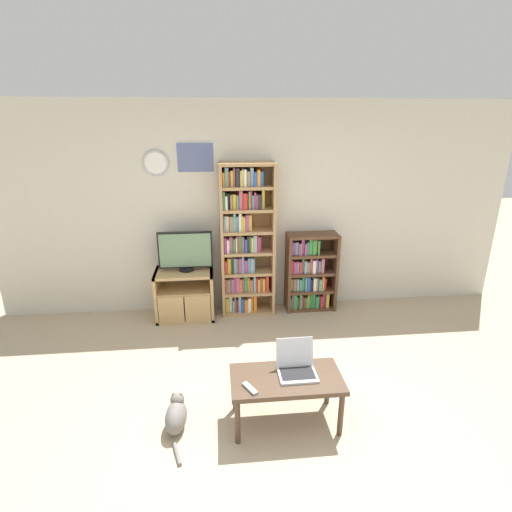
% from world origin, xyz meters
% --- Properties ---
extents(ground_plane, '(18.00, 18.00, 0.00)m').
position_xyz_m(ground_plane, '(0.00, 0.00, 0.00)').
color(ground_plane, tan).
extents(wall_back, '(6.46, 0.09, 2.60)m').
position_xyz_m(wall_back, '(-0.01, 2.41, 1.31)').
color(wall_back, beige).
rests_on(wall_back, ground_plane).
extents(tv_stand, '(0.71, 0.44, 0.62)m').
position_xyz_m(tv_stand, '(-0.93, 2.12, 0.31)').
color(tv_stand, tan).
rests_on(tv_stand, ground_plane).
extents(television, '(0.65, 0.18, 0.49)m').
position_xyz_m(television, '(-0.90, 2.16, 0.86)').
color(television, black).
rests_on(television, tv_stand).
extents(bookshelf_tall, '(0.66, 0.32, 1.90)m').
position_xyz_m(bookshelf_tall, '(-0.18, 2.22, 0.94)').
color(bookshelf_tall, tan).
rests_on(bookshelf_tall, ground_plane).
extents(bookshelf_short, '(0.64, 0.30, 1.02)m').
position_xyz_m(bookshelf_short, '(0.65, 2.23, 0.48)').
color(bookshelf_short, brown).
rests_on(bookshelf_short, ground_plane).
extents(coffee_table, '(0.89, 0.46, 0.43)m').
position_xyz_m(coffee_table, '(-0.00, 0.18, 0.38)').
color(coffee_table, '#4C3828').
rests_on(coffee_table, ground_plane).
extents(laptop, '(0.31, 0.28, 0.26)m').
position_xyz_m(laptop, '(0.09, 0.24, 0.50)').
color(laptop, silver).
rests_on(laptop, coffee_table).
extents(remote_near_laptop, '(0.12, 0.16, 0.02)m').
position_xyz_m(remote_near_laptop, '(-0.30, 0.06, 0.44)').
color(remote_near_laptop, '#99999E').
rests_on(remote_near_laptop, coffee_table).
extents(cat, '(0.20, 0.55, 0.28)m').
position_xyz_m(cat, '(-0.89, 0.20, 0.12)').
color(cat, slate).
rests_on(cat, ground_plane).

